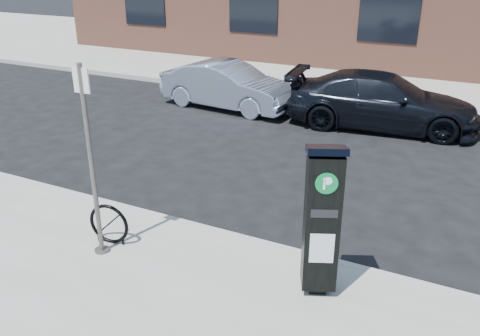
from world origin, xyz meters
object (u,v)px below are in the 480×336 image
Objects in this scene: parking_kiosk at (322,219)px; car_silver at (228,86)px; bike_rack at (109,224)px; sign_pole at (92,165)px; car_dark at (382,101)px.

car_silver is at bearing 101.34° from parking_kiosk.
parking_kiosk is 3.15× the size of bike_rack.
sign_pole is at bearing -88.59° from bike_rack.
sign_pole is 0.57× the size of car_dark.
parking_kiosk is 3.16m from bike_rack.
car_silver is at bearing 102.08° from sign_pole.
sign_pole is 7.99m from car_silver.
car_silver is at bearing 85.68° from car_dark.
sign_pole is 1.05m from bike_rack.
bike_rack is at bearing -159.72° from car_silver.
parking_kiosk is at bearing 179.52° from car_dark.
car_dark is (2.18, 7.87, -0.80)m from sign_pole.
car_dark is at bearing 72.53° from parking_kiosk.
car_dark is at bearing 71.62° from sign_pole.
car_dark is (2.22, 7.63, 0.22)m from bike_rack.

